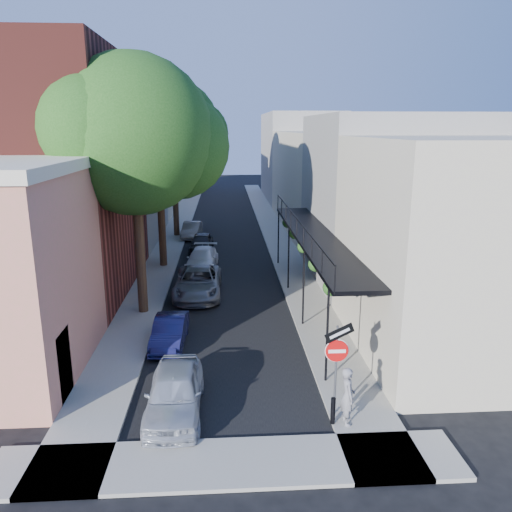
{
  "coord_description": "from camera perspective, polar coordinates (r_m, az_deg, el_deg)",
  "views": [
    {
      "loc": [
        0.02,
        -11.96,
        8.32
      ],
      "look_at": [
        1.37,
        9.43,
        2.8
      ],
      "focal_mm": 35.0,
      "sensor_mm": 36.0,
      "label": 1
    }
  ],
  "objects": [
    {
      "name": "oak_far",
      "position": [
        39.37,
        -8.81,
        14.19
      ],
      "size": [
        7.7,
        7.0,
        11.9
      ],
      "color": "#362615",
      "rests_on": "ground"
    },
    {
      "name": "buildings_left",
      "position": [
        41.91,
        -16.68,
        9.22
      ],
      "size": [
        10.1,
        59.1,
        12.0
      ],
      "color": "#D1786B",
      "rests_on": "ground"
    },
    {
      "name": "parked_car_e",
      "position": [
        34.53,
        -6.26,
        1.51
      ],
      "size": [
        1.71,
        3.84,
        1.28
      ],
      "primitive_type": "imported",
      "rotation": [
        0.0,
        0.0,
        -0.05
      ],
      "color": "black",
      "rests_on": "ground"
    },
    {
      "name": "parked_car_b",
      "position": [
        20.09,
        -9.83,
        -8.5
      ],
      "size": [
        1.3,
        3.44,
        1.12
      ],
      "primitive_type": "imported",
      "rotation": [
        0.0,
        0.0,
        -0.04
      ],
      "color": "#161745",
      "rests_on": "ground"
    },
    {
      "name": "oak_mid",
      "position": [
        30.41,
        -10.33,
        11.83
      ],
      "size": [
        6.6,
        6.0,
        10.2
      ],
      "color": "#362615",
      "rests_on": "ground"
    },
    {
      "name": "sidewalk_cross",
      "position": [
        13.72,
        -3.21,
        -22.59
      ],
      "size": [
        12.0,
        2.0,
        0.12
      ],
      "primitive_type": "cube",
      "color": "gray",
      "rests_on": "ground"
    },
    {
      "name": "bollard",
      "position": [
        14.99,
        8.79,
        -17.08
      ],
      "size": [
        0.14,
        0.14,
        0.8
      ],
      "primitive_type": "cylinder",
      "color": "black",
      "rests_on": "sidewalk_right"
    },
    {
      "name": "sidewalk_left",
      "position": [
        42.95,
        -8.94,
        3.18
      ],
      "size": [
        2.0,
        64.0,
        0.12
      ],
      "primitive_type": "cube",
      "color": "gray",
      "rests_on": "ground"
    },
    {
      "name": "buildings_right",
      "position": [
        42.58,
        8.67,
        9.03
      ],
      "size": [
        9.8,
        55.0,
        10.0
      ],
      "color": "#BAAE9A",
      "rests_on": "ground"
    },
    {
      "name": "parked_car_f",
      "position": [
        39.07,
        -7.35,
        2.94
      ],
      "size": [
        1.59,
        3.8,
        1.22
      ],
      "primitive_type": "imported",
      "rotation": [
        0.0,
        0.0,
        -0.08
      ],
      "color": "slate",
      "rests_on": "ground"
    },
    {
      "name": "sign_post",
      "position": [
        14.71,
        9.24,
        -11.04
      ],
      "size": [
        0.89,
        0.17,
        2.99
      ],
      "color": "#595B60",
      "rests_on": "ground"
    },
    {
      "name": "ground",
      "position": [
        14.56,
        -3.25,
        -20.41
      ],
      "size": [
        160.0,
        160.0,
        0.0
      ],
      "primitive_type": "plane",
      "color": "black",
      "rests_on": "ground"
    },
    {
      "name": "pedestrian",
      "position": [
        14.85,
        10.42,
        -15.44
      ],
      "size": [
        0.43,
        0.64,
        1.72
      ],
      "primitive_type": "imported",
      "rotation": [
        0.0,
        0.0,
        1.6
      ],
      "color": "slate",
      "rests_on": "sidewalk_right"
    },
    {
      "name": "sidewalk_right",
      "position": [
        42.95,
        1.77,
        3.35
      ],
      "size": [
        2.0,
        64.0,
        0.12
      ],
      "primitive_type": "cube",
      "color": "gray",
      "rests_on": "ground"
    },
    {
      "name": "parked_car_a",
      "position": [
        15.56,
        -9.27,
        -15.11
      ],
      "size": [
        1.64,
        4.06,
        1.38
      ],
      "primitive_type": "imported",
      "rotation": [
        0.0,
        0.0,
        0.0
      ],
      "color": "#9CA2AD",
      "rests_on": "ground"
    },
    {
      "name": "oak_near",
      "position": [
        22.48,
        -12.61,
        12.98
      ],
      "size": [
        7.48,
        6.8,
        11.42
      ],
      "color": "#362615",
      "rests_on": "ground"
    },
    {
      "name": "parked_car_d",
      "position": [
        30.3,
        -6.18,
        -0.36
      ],
      "size": [
        2.07,
        4.39,
        1.24
      ],
      "primitive_type": "imported",
      "rotation": [
        0.0,
        0.0,
        -0.08
      ],
      "color": "white",
      "rests_on": "ground"
    },
    {
      "name": "road_surface",
      "position": [
        42.77,
        -3.58,
        3.2
      ],
      "size": [
        6.0,
        64.0,
        0.01
      ],
      "primitive_type": "cube",
      "color": "black",
      "rests_on": "ground"
    },
    {
      "name": "parked_car_c",
      "position": [
        25.54,
        -6.65,
        -3.02
      ],
      "size": [
        2.36,
        5.03,
        1.39
      ],
      "primitive_type": "imported",
      "rotation": [
        0.0,
        0.0,
        -0.01
      ],
      "color": "slate",
      "rests_on": "ground"
    }
  ]
}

